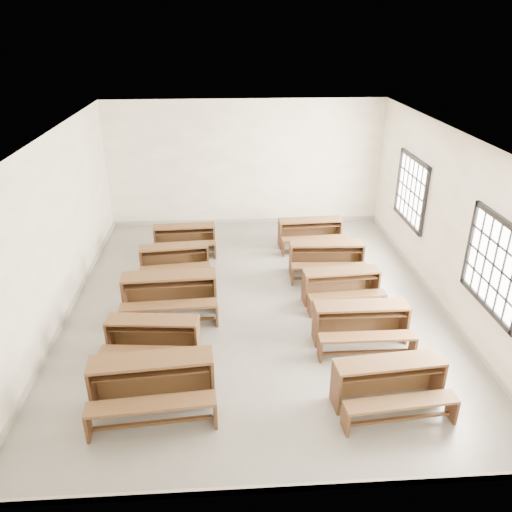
{
  "coord_description": "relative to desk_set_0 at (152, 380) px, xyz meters",
  "views": [
    {
      "loc": [
        -0.53,
        -8.23,
        4.9
      ],
      "look_at": [
        0.0,
        0.0,
        1.0
      ],
      "focal_mm": 35.0,
      "sensor_mm": 36.0,
      "label": 1
    }
  ],
  "objects": [
    {
      "name": "room",
      "position": [
        1.69,
        2.7,
        1.7
      ],
      "size": [
        8.5,
        8.5,
        3.2
      ],
      "color": "slate",
      "rests_on": "ground"
    },
    {
      "name": "desk_set_7",
      "position": [
        3.22,
        2.67,
        -0.06
      ],
      "size": [
        1.49,
        0.85,
        0.65
      ],
      "rotation": [
        0.0,
        0.0,
        0.07
      ],
      "color": "brown",
      "rests_on": "ground"
    },
    {
      "name": "desk_set_8",
      "position": [
        3.16,
        3.86,
        -0.04
      ],
      "size": [
        1.58,
        0.88,
        0.69
      ],
      "rotation": [
        0.0,
        0.0,
        -0.05
      ],
      "color": "brown",
      "rests_on": "ground"
    },
    {
      "name": "desk_set_0",
      "position": [
        0.0,
        0.0,
        0.0
      ],
      "size": [
        1.75,
        1.01,
        0.76
      ],
      "rotation": [
        0.0,
        0.0,
        0.08
      ],
      "color": "brown",
      "rests_on": "ground"
    },
    {
      "name": "desk_set_2",
      "position": [
        0.01,
        2.47,
        0.0
      ],
      "size": [
        1.73,
        0.96,
        0.76
      ],
      "rotation": [
        0.0,
        0.0,
        0.05
      ],
      "color": "brown",
      "rests_on": "ground"
    },
    {
      "name": "desk_set_3",
      "position": [
        -0.04,
        4.02,
        -0.07
      ],
      "size": [
        1.5,
        0.89,
        0.64
      ],
      "rotation": [
        0.0,
        0.0,
        0.11
      ],
      "color": "brown",
      "rests_on": "ground"
    },
    {
      "name": "desk_set_5",
      "position": [
        3.26,
        -0.17,
        -0.04
      ],
      "size": [
        1.59,
        0.93,
        0.69
      ],
      "rotation": [
        0.0,
        0.0,
        0.09
      ],
      "color": "brown",
      "rests_on": "ground"
    },
    {
      "name": "desk_set_6",
      "position": [
        3.25,
        1.33,
        -0.04
      ],
      "size": [
        1.55,
        0.81,
        0.7
      ],
      "rotation": [
        0.0,
        0.0,
        -0.0
      ],
      "color": "brown",
      "rests_on": "ground"
    },
    {
      "name": "desk_set_4",
      "position": [
        0.1,
        5.18,
        -0.07
      ],
      "size": [
        1.44,
        0.8,
        0.63
      ],
      "rotation": [
        0.0,
        0.0,
        0.06
      ],
      "color": "brown",
      "rests_on": "ground"
    },
    {
      "name": "desk_set_1",
      "position": [
        -0.14,
        1.17,
        -0.06
      ],
      "size": [
        1.52,
        0.89,
        0.65
      ],
      "rotation": [
        0.0,
        0.0,
        -0.1
      ],
      "color": "brown",
      "rests_on": "ground"
    },
    {
      "name": "desk_set_9",
      "position": [
        3.05,
        5.3,
        -0.05
      ],
      "size": [
        1.52,
        0.85,
        0.67
      ],
      "rotation": [
        0.0,
        0.0,
        0.06
      ],
      "color": "brown",
      "rests_on": "ground"
    }
  ]
}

